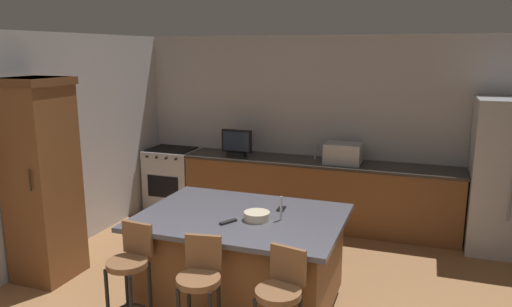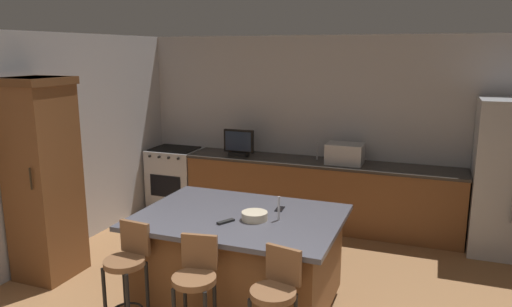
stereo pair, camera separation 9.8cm
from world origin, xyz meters
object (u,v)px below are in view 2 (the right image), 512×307
microwave (345,154)px  cell_phone (280,209)px  tv_monitor (239,144)px  fruit_bowl (255,216)px  range_oven (176,178)px  kitchen_island (240,260)px  bar_stool_center (196,289)px  bar_stool_right (275,302)px  bar_stool_left (128,271)px  tv_remote (226,222)px  cabinet_tower (43,176)px

microwave → cell_phone: bearing=-96.1°
tv_monitor → fruit_bowl: size_ratio=1.91×
range_oven → tv_monitor: size_ratio=2.10×
kitchen_island → bar_stool_center: 0.87m
bar_stool_right → fruit_bowl: size_ratio=4.20×
tv_monitor → bar_stool_right: tv_monitor is taller
microwave → bar_stool_left: bearing=-110.8°
bar_stool_right → cell_phone: bearing=118.5°
bar_stool_right → bar_stool_left: bearing=-169.2°
tv_monitor → bar_stool_right: 3.57m
tv_remote → bar_stool_right: bearing=-12.6°
microwave → cell_phone: size_ratio=3.20×
microwave → tv_monitor: (-1.51, -0.05, 0.04)m
kitchen_island → cabinet_tower: size_ratio=0.87×
kitchen_island → cell_phone: (0.30, 0.28, 0.45)m
tv_monitor → bar_stool_left: tv_monitor is taller
bar_stool_center → bar_stool_right: size_ratio=1.02×
bar_stool_right → cell_phone: (-0.33, 1.10, 0.33)m
kitchen_island → bar_stool_right: (0.63, -0.81, 0.12)m
range_oven → cabinet_tower: size_ratio=0.44×
fruit_bowl → bar_stool_center: bearing=-103.0°
bar_stool_center → tv_remote: (-0.03, 0.63, 0.32)m
kitchen_island → tv_remote: 0.51m
bar_stool_right → fruit_bowl: 0.94m
cabinet_tower → microwave: bearing=42.7°
fruit_bowl → bar_stool_left: bearing=-140.2°
cabinet_tower → bar_stool_left: (1.50, -0.67, -0.51)m
kitchen_island → microwave: bearing=77.7°
microwave → cell_phone: 2.12m
kitchen_island → cell_phone: cell_phone is taller
cabinet_tower → bar_stool_right: cabinet_tower is taller
kitchen_island → tv_remote: bearing=-98.5°
kitchen_island → tv_monitor: bearing=113.0°
tv_monitor → tv_remote: 2.74m
tv_monitor → fruit_bowl: 2.68m
bar_stool_left → fruit_bowl: bearing=44.5°
bar_stool_center → cell_phone: 1.23m
microwave → bar_stool_right: (0.10, -3.20, -0.46)m
bar_stool_left → kitchen_island: bearing=53.6°
range_oven → tv_remote: (2.05, -2.62, 0.46)m
range_oven → bar_stool_right: bar_stool_right is taller
range_oven → cabinet_tower: 2.58m
bar_stool_center → bar_stool_right: bearing=-5.2°
cell_phone → tv_monitor: bearing=117.6°
kitchen_island → microwave: (0.52, 2.39, 0.58)m
microwave → bar_stool_center: microwave is taller
cabinet_tower → bar_stool_right: (2.81, -0.70, -0.52)m
cabinet_tower → tv_remote: (2.15, -0.12, -0.18)m
cell_phone → kitchen_island: bearing=-140.9°
cabinet_tower → bar_stool_center: cabinet_tower is taller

